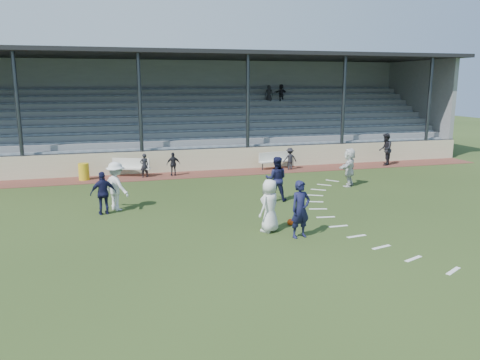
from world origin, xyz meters
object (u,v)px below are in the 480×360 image
football (290,222)px  player_navy_lead (300,209)px  bench_right (275,159)px  trash_bin (84,172)px  bench_left (131,166)px  player_white_lead (270,206)px  official (385,149)px

football → player_navy_lead: bearing=-98.2°
bench_right → trash_bin: bench_right is taller
bench_left → player_navy_lead: (4.75, -11.59, 0.35)m
bench_right → player_navy_lead: bearing=-117.1°
football → player_white_lead: 1.31m
official → player_navy_lead: bearing=-5.9°
bench_right → player_white_lead: 11.59m
player_navy_lead → official: 14.91m
trash_bin → football: trash_bin is taller
trash_bin → player_white_lead: size_ratio=0.48×
player_navy_lead → official: size_ratio=0.98×
bench_right → bench_left: bearing=169.4°
bench_right → football: 10.85m
bench_right → football: bench_right is taller
player_white_lead → official: official is taller
player_white_lead → player_navy_lead: player_navy_lead is taller
bench_left → player_navy_lead: 12.53m
bench_left → player_white_lead: size_ratio=1.13×
bench_right → player_navy_lead: (-3.32, -11.68, 0.35)m
trash_bin → player_white_lead: 12.21m
player_navy_lead → official: (10.07, 10.99, 0.04)m
bench_left → official: bearing=18.1°
trash_bin → player_navy_lead: player_navy_lead is taller
bench_right → trash_bin: bearing=171.1°
football → trash_bin: bearing=126.3°
trash_bin → official: 17.20m
bench_right → official: bearing=-17.1°
trash_bin → player_white_lead: bearing=-58.5°
bench_left → official: (14.82, -0.60, 0.39)m
bench_right → official: official is taller
trash_bin → football: (7.31, -9.94, -0.33)m
trash_bin → player_navy_lead: (7.12, -11.25, 0.49)m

